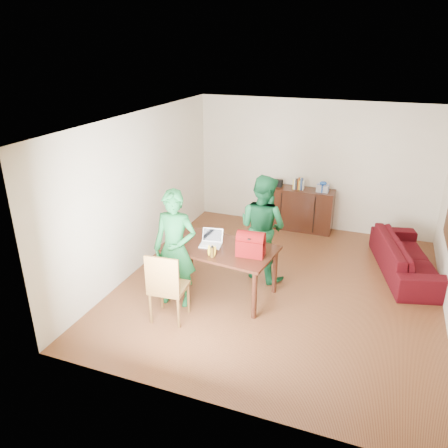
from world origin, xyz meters
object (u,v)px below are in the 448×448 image
at_px(chair, 169,299).
at_px(red_bag, 251,246).
at_px(bottle, 212,252).
at_px(person_near, 175,249).
at_px(laptop, 211,243).
at_px(table, 219,253).
at_px(sofa, 407,257).
at_px(person_far, 263,227).

bearing_deg(chair, red_bag, 35.97).
relative_size(bottle, red_bag, 0.44).
xyz_separation_m(person_near, laptop, (0.37, 0.48, -0.06)).
relative_size(table, chair, 1.68).
relative_size(person_near, bottle, 10.14).
bearing_deg(red_bag, person_near, -162.70).
bearing_deg(red_bag, chair, -142.41).
relative_size(chair, person_near, 0.60).
bearing_deg(bottle, laptop, 116.10).
bearing_deg(chair, laptop, 68.36).
bearing_deg(sofa, bottle, 112.25).
distance_m(table, sofa, 3.32).
distance_m(laptop, red_bag, 0.69).
bearing_deg(red_bag, bottle, -156.32).
bearing_deg(laptop, red_bag, -16.06).
distance_m(table, chair, 1.09).
bearing_deg(sofa, table, 107.02).
relative_size(person_far, laptop, 5.03).
height_order(table, sofa, table).
height_order(person_far, bottle, person_far).
height_order(chair, person_far, person_far).
relative_size(red_bag, sofa, 0.20).
xyz_separation_m(table, red_bag, (0.53, -0.10, 0.25)).
xyz_separation_m(person_near, sofa, (3.31, 2.24, -0.60)).
relative_size(person_near, person_far, 1.01).
height_order(chair, sofa, chair).
height_order(person_near, laptop, person_near).
bearing_deg(table, red_bag, -3.69).
height_order(person_far, red_bag, person_far).
xyz_separation_m(laptop, red_bag, (0.68, -0.09, 0.11)).
bearing_deg(person_near, table, 39.02).
distance_m(table, laptop, 0.21).
xyz_separation_m(table, sofa, (2.80, 1.74, -0.40)).
bearing_deg(table, chair, -107.65).
bearing_deg(table, bottle, -79.18).
relative_size(laptop, bottle, 2.00).
bearing_deg(table, person_near, -129.33).
height_order(person_near, red_bag, person_near).
relative_size(bottle, sofa, 0.09).
bearing_deg(person_near, sofa, 29.10).
relative_size(table, sofa, 0.87).
height_order(table, red_bag, red_bag).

